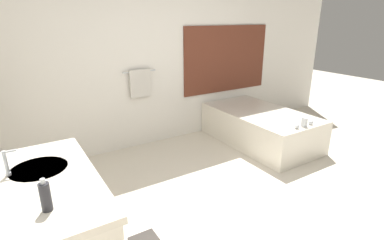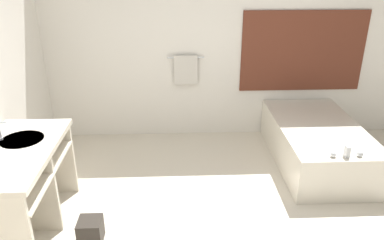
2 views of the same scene
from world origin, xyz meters
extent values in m
plane|color=beige|center=(0.00, 0.00, 0.00)|extent=(16.00, 16.00, 0.00)
cube|color=white|center=(0.00, 2.23, 1.35)|extent=(7.40, 0.06, 2.70)
cube|color=brown|center=(1.31, 2.19, 1.21)|extent=(1.70, 0.02, 1.10)
cylinder|color=silver|center=(-0.30, 2.16, 1.15)|extent=(0.50, 0.02, 0.02)
cube|color=beige|center=(-0.30, 2.15, 0.98)|extent=(0.32, 0.04, 0.40)
cube|color=beige|center=(-1.85, 0.13, 0.85)|extent=(0.68, 1.31, 0.05)
cube|color=beige|center=(-1.85, 0.13, 0.63)|extent=(0.64, 1.25, 0.02)
cylinder|color=white|center=(-1.85, 0.32, 0.82)|extent=(0.39, 0.39, 0.12)
cube|color=beige|center=(-1.85, 0.13, 0.41)|extent=(0.62, 0.04, 0.82)
cube|color=beige|center=(-1.85, 0.76, 0.41)|extent=(0.62, 0.04, 0.82)
cylinder|color=beige|center=(-1.80, -0.20, 0.70)|extent=(0.13, 0.36, 0.13)
cylinder|color=beige|center=(-1.80, 0.45, 0.70)|extent=(0.13, 0.36, 0.13)
cylinder|color=silver|center=(-2.04, 0.32, 0.88)|extent=(0.04, 0.04, 0.02)
cylinder|color=silver|center=(-2.04, 0.32, 0.97)|extent=(0.02, 0.02, 0.16)
cube|color=silver|center=(-2.00, 0.32, 1.04)|extent=(0.07, 0.01, 0.01)
cube|color=silver|center=(1.31, 1.30, 0.25)|extent=(1.00, 1.79, 0.51)
ellipsoid|color=white|center=(1.31, 1.30, 0.36)|extent=(0.72, 1.29, 0.30)
cube|color=silver|center=(1.31, 0.50, 0.57)|extent=(0.04, 0.07, 0.12)
sphere|color=silver|center=(1.17, 0.50, 0.54)|extent=(0.06, 0.06, 0.06)
sphere|color=silver|center=(1.45, 0.50, 0.54)|extent=(0.06, 0.06, 0.06)
cylinder|color=#28282D|center=(-1.87, -0.24, 0.96)|extent=(0.06, 0.06, 0.17)
cylinder|color=silver|center=(-1.87, -0.24, 1.06)|extent=(0.03, 0.03, 0.03)
camera|label=1|loc=(-1.94, -1.86, 1.89)|focal=28.00mm
camera|label=2|loc=(-0.43, -2.80, 2.41)|focal=35.00mm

